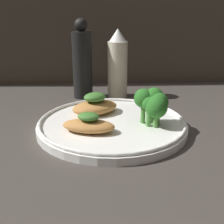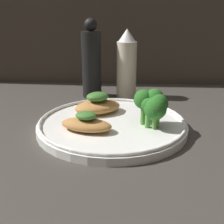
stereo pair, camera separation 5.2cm
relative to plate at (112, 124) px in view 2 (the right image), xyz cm
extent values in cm
cube|color=#3D3833|center=(0.00, 0.00, -1.49)|extent=(180.00, 180.00, 1.00)
cylinder|color=white|center=(0.00, 0.00, -0.29)|extent=(28.05, 28.05, 1.40)
torus|color=white|center=(0.00, 0.00, 0.71)|extent=(27.45, 27.45, 0.60)
ellipsoid|color=#BC7F42|center=(-4.23, -4.30, 1.48)|extent=(9.95, 6.41, 2.14)
ellipsoid|color=#3D752D|center=(-4.23, -4.30, 3.22)|extent=(4.29, 3.72, 1.34)
ellipsoid|color=#BC7F42|center=(-3.24, 5.01, 1.66)|extent=(11.26, 9.78, 2.50)
ellipsoid|color=#3D752D|center=(-3.24, 5.01, 3.83)|extent=(5.69, 5.28, 1.84)
cylinder|color=#569942|center=(8.24, -1.74, 1.95)|extent=(0.87, 0.87, 3.09)
sphere|color=#286B23|center=(8.24, -1.74, 4.76)|extent=(3.62, 3.62, 3.62)
cylinder|color=#569942|center=(7.64, -0.68, 2.30)|extent=(1.02, 1.02, 3.78)
sphere|color=#286B23|center=(7.64, -0.68, 5.41)|extent=(3.49, 3.49, 3.49)
cylinder|color=#569942|center=(5.71, -0.67, 2.19)|extent=(0.88, 0.88, 3.56)
sphere|color=#286B23|center=(5.71, -0.67, 5.21)|extent=(3.54, 3.54, 3.54)
cylinder|color=#569942|center=(6.50, -2.24, 2.08)|extent=(0.94, 0.94, 3.34)
sphere|color=#286B23|center=(6.50, -2.24, 4.65)|extent=(2.58, 2.58, 2.58)
cylinder|color=#569942|center=(7.67, -2.84, 1.61)|extent=(0.83, 0.83, 2.41)
sphere|color=#286B23|center=(7.67, -2.84, 4.22)|extent=(3.99, 3.99, 3.99)
cylinder|color=beige|center=(2.39, 21.38, 6.05)|extent=(5.02, 5.02, 14.09)
cone|color=white|center=(2.39, 21.38, 14.65)|extent=(4.26, 4.26, 3.10)
cylinder|color=black|center=(-6.48, 21.38, 7.23)|extent=(4.89, 4.89, 16.44)
sphere|color=black|center=(-6.48, 21.38, 17.03)|extent=(3.18, 3.18, 3.18)
camera|label=1|loc=(-2.25, -49.08, 20.10)|focal=45.00mm
camera|label=2|loc=(2.96, -49.04, 20.10)|focal=45.00mm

